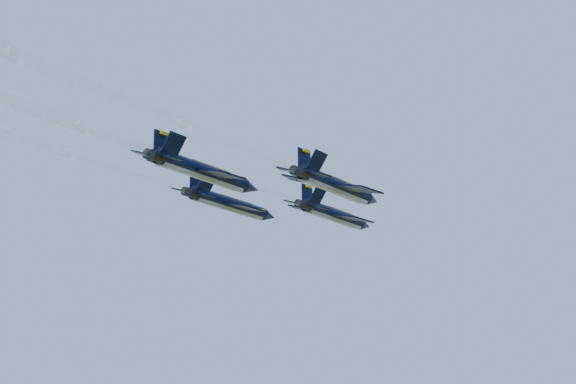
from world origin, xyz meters
The scene contains 4 objects.
jet_lead centered at (-2.56, 14.48, 95.85)m, with size 13.59×18.06×5.14m.
jet_left centered at (-11.06, 1.10, 95.85)m, with size 13.59×18.06×5.14m.
jet_right centered at (5.57, 0.74, 95.85)m, with size 13.59×18.06×5.14m.
jet_slot centered at (-4.02, -12.93, 95.85)m, with size 13.59×18.06×5.14m.
Camera 1 is at (47.06, -73.67, 73.03)m, focal length 45.00 mm.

